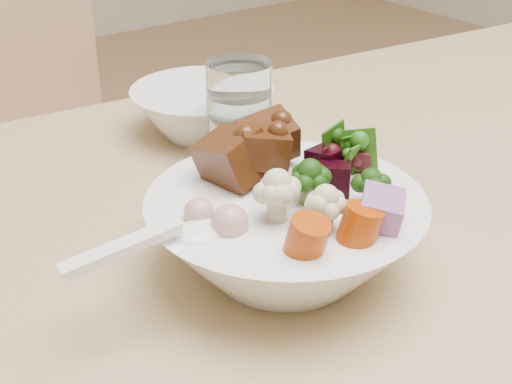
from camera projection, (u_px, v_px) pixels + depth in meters
dining_table at (431, 236)px, 0.78m from camera, size 1.49×0.94×0.66m
chair_far at (43, 153)px, 1.20m from camera, size 0.48×0.48×0.89m
food_bowl at (286, 228)px, 0.59m from camera, size 0.23×0.23×0.13m
soup_spoon at (180, 237)px, 0.53m from camera, size 0.13×0.04×0.03m
water_glass at (239, 121)px, 0.76m from camera, size 0.07×0.07×0.12m
side_bowl at (203, 111)px, 0.85m from camera, size 0.17×0.17×0.06m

